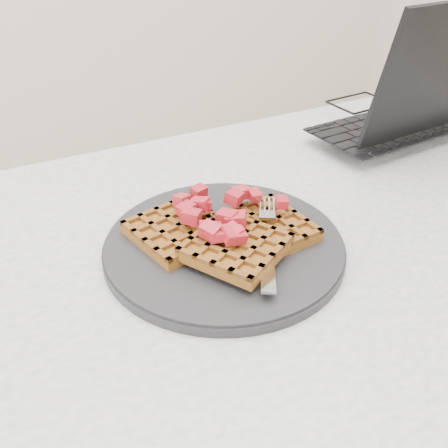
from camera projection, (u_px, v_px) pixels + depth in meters
name	position (u px, v px, depth m)	size (l,w,h in m)	color
table	(276.00, 321.00, 0.68)	(1.20, 0.80, 0.75)	silver
plate	(224.00, 245.00, 0.62)	(0.30, 0.30, 0.02)	black
waffles	(226.00, 234.00, 0.61)	(0.22, 0.21, 0.03)	#92591E
strawberry_pile	(224.00, 214.00, 0.60)	(0.15, 0.15, 0.02)	#93000E
fork	(267.00, 242.00, 0.60)	(0.02, 0.18, 0.02)	silver
laptop	(395.00, 111.00, 0.93)	(0.38, 0.29, 0.25)	black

